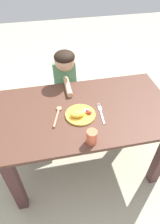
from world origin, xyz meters
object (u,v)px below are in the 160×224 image
object	(u,v)px
fork	(101,113)
person	(66,91)
plate	(80,114)
spoon	(57,114)
drinking_cup	(92,137)

from	to	relation	value
fork	person	xyz separation A→B (m)	(-0.19, 0.52, -0.17)
plate	spoon	bearing A→B (deg)	165.52
spoon	person	bearing A→B (deg)	3.49
plate	spoon	xyz separation A→B (m)	(-0.16, 0.04, -0.01)
fork	drinking_cup	size ratio (longest dim) A/B	2.23
drinking_cup	spoon	bearing A→B (deg)	122.55
person	plate	bearing A→B (deg)	94.00
fork	drinking_cup	distance (m)	0.28
drinking_cup	person	bearing A→B (deg)	94.52
plate	drinking_cup	bearing A→B (deg)	-84.38
plate	drinking_cup	xyz separation A→B (m)	(0.02, -0.25, 0.03)
spoon	drinking_cup	xyz separation A→B (m)	(0.18, -0.29, 0.04)
fork	person	bearing A→B (deg)	24.75
plate	fork	xyz separation A→B (m)	(0.16, -0.01, -0.01)
fork	spoon	size ratio (longest dim) A/B	1.05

